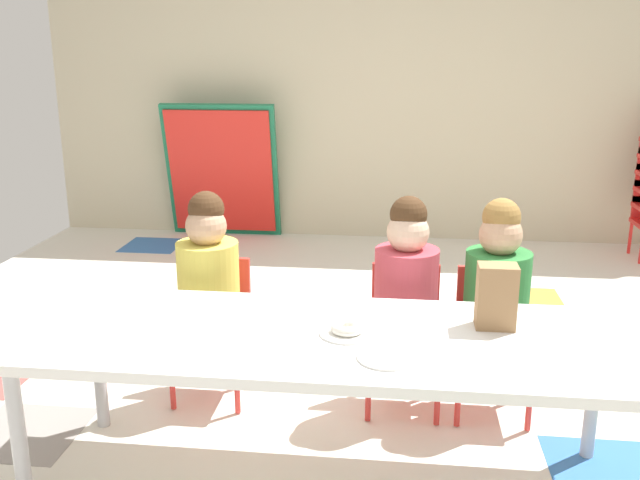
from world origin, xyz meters
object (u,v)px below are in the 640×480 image
folded_activity_table (222,172)px  donut_powdered_on_plate (347,328)px  paper_bag_brown (496,296)px  paper_plate_center_table (386,357)px  seated_child_middle_seat (406,285)px  craft_table (328,346)px  paper_plate_near_edge (347,333)px  seated_child_far_right (496,288)px  seated_child_near_camera (209,277)px

folded_activity_table → donut_powdered_on_plate: size_ratio=10.06×
paper_bag_brown → paper_plate_center_table: 0.47m
paper_bag_brown → paper_plate_center_table: paper_bag_brown is taller
paper_bag_brown → seated_child_middle_seat: bearing=122.2°
craft_table → paper_plate_near_edge: size_ratio=11.48×
seated_child_far_right → donut_powdered_on_plate: 0.81m
seated_child_near_camera → donut_powdered_on_plate: bearing=-42.9°
seated_child_near_camera → paper_plate_center_table: seated_child_near_camera is taller
folded_activity_table → craft_table: bearing=-69.7°
craft_table → seated_child_near_camera: (-0.57, 0.58, 0.02)m
paper_plate_near_edge → donut_powdered_on_plate: size_ratio=1.67×
seated_child_middle_seat → paper_bag_brown: 0.57m
seated_child_near_camera → seated_child_far_right: same height
seated_child_far_right → folded_activity_table: size_ratio=0.84×
paper_plate_near_edge → craft_table: bearing=178.5°
seated_child_middle_seat → donut_powdered_on_plate: (-0.20, -0.59, 0.05)m
seated_child_middle_seat → donut_powdered_on_plate: bearing=-108.5°
seated_child_near_camera → paper_plate_center_table: 1.07m
seated_child_middle_seat → paper_bag_brown: seated_child_middle_seat is taller
paper_bag_brown → craft_table: bearing=-167.8°
paper_plate_center_table → donut_powdered_on_plate: (-0.13, 0.17, 0.02)m
seated_child_middle_seat → folded_activity_table: bearing=118.8°
folded_activity_table → paper_plate_near_edge: bearing=-68.7°
craft_table → paper_plate_near_edge: paper_plate_near_edge is taller
folded_activity_table → donut_powdered_on_plate: 3.47m
craft_table → donut_powdered_on_plate: size_ratio=19.14×
craft_table → paper_bag_brown: bearing=12.2°
folded_activity_table → paper_plate_near_edge: folded_activity_table is taller
paper_plate_near_edge → donut_powdered_on_plate: donut_powdered_on_plate is taller
folded_activity_table → paper_plate_near_edge: 3.47m
seated_child_far_right → donut_powdered_on_plate: size_ratio=8.50×
paper_bag_brown → paper_plate_near_edge: bearing=-166.2°
paper_plate_near_edge → donut_powdered_on_plate: (0.00, 0.00, 0.02)m
seated_child_middle_seat → donut_powdered_on_plate: size_ratio=8.50×
seated_child_middle_seat → seated_child_far_right: same height
seated_child_far_right → folded_activity_table: (-1.82, 2.64, -0.02)m
paper_plate_center_table → seated_child_near_camera: bearing=135.3°
paper_plate_center_table → craft_table: bearing=138.7°
donut_powdered_on_plate → paper_plate_center_table: bearing=-51.8°
seated_child_middle_seat → folded_activity_table: 3.02m
seated_child_near_camera → paper_bag_brown: seated_child_near_camera is taller
seated_child_far_right → paper_plate_near_edge: size_ratio=5.10×
folded_activity_table → paper_plate_near_edge: size_ratio=6.04×
seated_child_near_camera → donut_powdered_on_plate: size_ratio=8.50×
paper_plate_near_edge → paper_plate_center_table: same height
seated_child_near_camera → folded_activity_table: (-0.63, 2.64, -0.02)m
seated_child_far_right → paper_bag_brown: size_ratio=4.17×
seated_child_middle_seat → paper_plate_center_table: seated_child_middle_seat is taller
seated_child_near_camera → seated_child_middle_seat: same height
craft_table → paper_plate_center_table: size_ratio=11.48×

